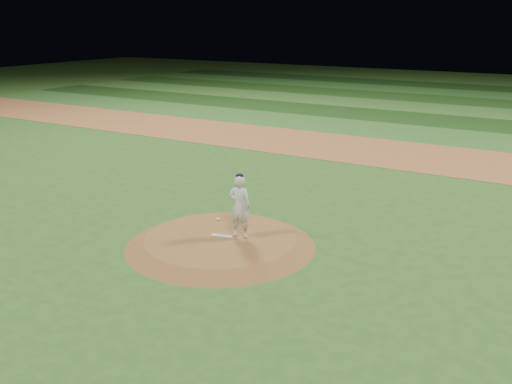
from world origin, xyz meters
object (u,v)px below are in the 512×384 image
(pitching_rubber, at_px, (222,236))
(rosin_bag, at_px, (218,219))
(pitcher_on_mound, at_px, (240,206))
(pitchers_mound, at_px, (221,241))

(pitching_rubber, relative_size, rosin_bag, 5.32)
(pitching_rubber, relative_size, pitcher_on_mound, 0.33)
(pitcher_on_mound, bearing_deg, pitchers_mound, -143.72)
(pitchers_mound, xyz_separation_m, pitcher_on_mound, (0.46, 0.34, 1.06))
(pitchers_mound, relative_size, pitching_rubber, 8.84)
(pitchers_mound, height_order, pitching_rubber, pitching_rubber)
(pitchers_mound, bearing_deg, rosin_bag, 127.09)
(pitchers_mound, distance_m, rosin_bag, 1.50)
(pitching_rubber, height_order, rosin_bag, rosin_bag)
(pitchers_mound, xyz_separation_m, rosin_bag, (-0.90, 1.19, 0.16))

